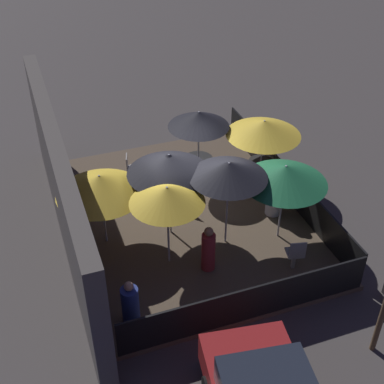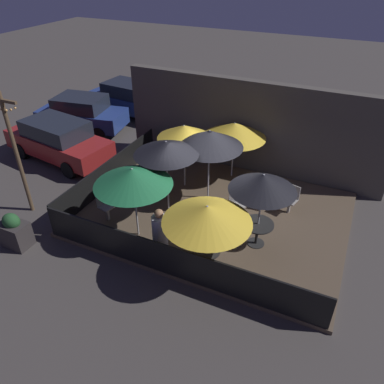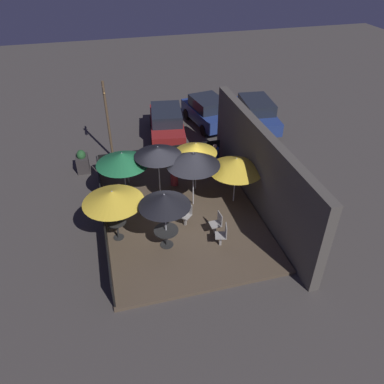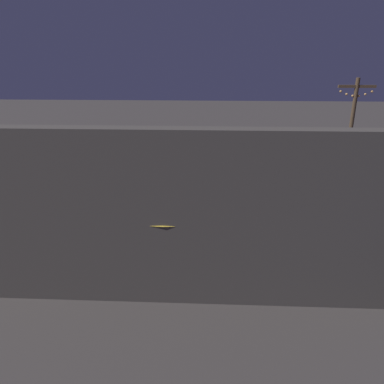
% 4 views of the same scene
% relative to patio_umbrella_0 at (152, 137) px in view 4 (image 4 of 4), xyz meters
% --- Properties ---
extents(ground_plane, '(60.00, 60.00, 0.00)m').
position_rel_patio_umbrella_0_xyz_m(ground_plane, '(-0.76, 2.54, -2.00)').
color(ground_plane, '#423D3A').
extents(patio_deck, '(7.94, 6.02, 0.12)m').
position_rel_patio_umbrella_0_xyz_m(patio_deck, '(-0.76, 2.54, -1.94)').
color(patio_deck, brown).
rests_on(patio_deck, ground_plane).
extents(building_wall, '(9.54, 0.36, 3.40)m').
position_rel_patio_umbrella_0_xyz_m(building_wall, '(-0.76, 5.78, -0.30)').
color(building_wall, '#4C4742').
rests_on(building_wall, ground_plane).
extents(fence_front, '(7.74, 0.05, 0.95)m').
position_rel_patio_umbrella_0_xyz_m(fence_front, '(-0.76, -0.43, -1.40)').
color(fence_front, black).
rests_on(fence_front, patio_deck).
extents(fence_side_left, '(0.05, 5.82, 0.95)m').
position_rel_patio_umbrella_0_xyz_m(fence_side_left, '(-4.68, 2.54, -1.40)').
color(fence_side_left, black).
rests_on(fence_side_left, patio_deck).
extents(patio_umbrella_0, '(2.13, 2.13, 2.10)m').
position_rel_patio_umbrella_0_xyz_m(patio_umbrella_0, '(0.00, 0.00, 0.00)').
color(patio_umbrella_0, '#B2B2B7').
rests_on(patio_umbrella_0, patio_deck).
extents(patio_umbrella_1, '(1.77, 1.77, 2.26)m').
position_rel_patio_umbrella_0_xyz_m(patio_umbrella_1, '(0.84, 1.64, 0.15)').
color(patio_umbrella_1, '#B2B2B7').
rests_on(patio_umbrella_1, patio_deck).
extents(patio_umbrella_2, '(1.77, 1.77, 2.25)m').
position_rel_patio_umbrella_0_xyz_m(patio_umbrella_2, '(-2.32, 3.58, 0.15)').
color(patio_umbrella_2, '#B2B2B7').
rests_on(patio_umbrella_2, patio_deck).
extents(patio_umbrella_3, '(2.13, 2.13, 2.20)m').
position_rel_patio_umbrella_0_xyz_m(patio_umbrella_3, '(-2.38, 0.60, 0.08)').
color(patio_umbrella_3, '#B2B2B7').
rests_on(patio_umbrella_3, patio_deck).
extents(patio_umbrella_4, '(2.10, 2.10, 2.42)m').
position_rel_patio_umbrella_0_xyz_m(patio_umbrella_4, '(-1.28, 3.20, 0.28)').
color(patio_umbrella_4, '#B2B2B7').
rests_on(patio_umbrella_4, patio_deck).
extents(patio_umbrella_5, '(1.90, 1.90, 2.42)m').
position_rel_patio_umbrella_0_xyz_m(patio_umbrella_5, '(-2.11, 1.98, 0.34)').
color(patio_umbrella_5, '#B2B2B7').
rests_on(patio_umbrella_5, patio_deck).
extents(patio_umbrella_6, '(2.20, 2.20, 2.05)m').
position_rel_patio_umbrella_0_xyz_m(patio_umbrella_6, '(-1.06, 4.89, -0.08)').
color(patio_umbrella_6, '#B2B2B7').
rests_on(patio_umbrella_6, patio_deck).
extents(dining_table_0, '(0.71, 0.71, 0.78)m').
position_rel_patio_umbrella_0_xyz_m(dining_table_0, '(0.00, 0.00, -1.27)').
color(dining_table_0, black).
rests_on(dining_table_0, patio_deck).
extents(dining_table_1, '(0.87, 0.87, 0.71)m').
position_rel_patio_umbrella_0_xyz_m(dining_table_1, '(0.84, 1.64, -1.31)').
color(dining_table_1, black).
rests_on(dining_table_1, patio_deck).
extents(patio_chair_0, '(0.57, 0.57, 0.91)m').
position_rel_patio_umbrella_0_xyz_m(patio_chair_0, '(-0.11, 2.60, -1.38)').
color(patio_chair_0, gray).
rests_on(patio_chair_0, patio_deck).
extents(patio_chair_1, '(0.48, 0.48, 0.95)m').
position_rel_patio_umbrella_0_xyz_m(patio_chair_1, '(-3.65, 0.82, -1.35)').
color(patio_chair_1, gray).
rests_on(patio_chair_1, patio_deck).
extents(patio_chair_2, '(0.43, 0.43, 0.92)m').
position_rel_patio_umbrella_0_xyz_m(patio_chair_2, '(0.71, 3.57, -1.38)').
color(patio_chair_2, gray).
rests_on(patio_chair_2, patio_deck).
extents(patio_chair_3, '(0.49, 0.49, 0.90)m').
position_rel_patio_umbrella_0_xyz_m(patio_chair_3, '(1.35, 3.57, -1.39)').
color(patio_chair_3, gray).
rests_on(patio_chair_3, patio_deck).
extents(patron_0, '(0.46, 0.46, 1.36)m').
position_rel_patio_umbrella_0_xyz_m(patron_0, '(-1.47, 0.29, -1.27)').
color(patron_0, silver).
rests_on(patron_0, patio_deck).
extents(patron_1, '(0.52, 0.52, 1.19)m').
position_rel_patio_umbrella_0_xyz_m(patron_1, '(-3.89, 4.95, -1.35)').
color(patron_1, navy).
rests_on(patron_1, patio_deck).
extents(patron_2, '(0.43, 0.43, 1.26)m').
position_rel_patio_umbrella_0_xyz_m(patron_2, '(-2.88, 2.76, -1.30)').
color(patron_2, maroon).
rests_on(patron_2, patio_deck).
extents(planter_box, '(0.80, 0.56, 1.07)m').
position_rel_patio_umbrella_0_xyz_m(planter_box, '(-5.33, -1.12, -1.51)').
color(planter_box, '#332D2D').
rests_on(planter_box, ground_plane).
extents(light_post, '(1.10, 0.12, 3.91)m').
position_rel_patio_umbrella_0_xyz_m(light_post, '(-6.23, 0.33, 0.19)').
color(light_post, brown).
rests_on(light_post, ground_plane).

